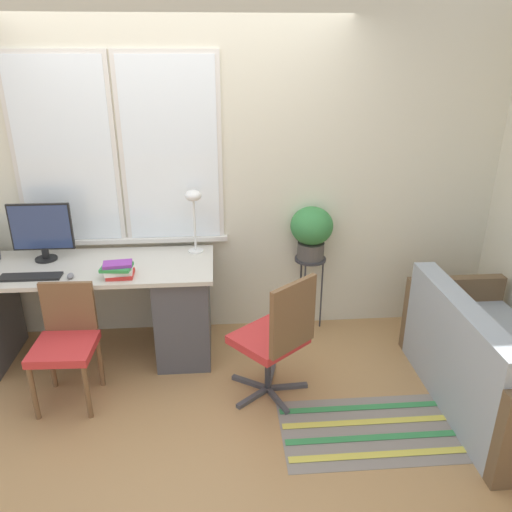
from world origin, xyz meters
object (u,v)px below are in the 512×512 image
object	(u,v)px
keyboard	(30,277)
office_chair_swivel	(276,337)
mouse	(70,276)
potted_plant	(312,230)
desk_lamp	(194,204)
plant_stand	(310,267)
couch_loveseat	(491,367)
book_stack	(118,270)
desk_chair_wooden	(66,341)
monitor	(42,231)

from	to	relation	value
keyboard	office_chair_swivel	xyz separation A→B (m)	(1.69, -0.42, -0.31)
mouse	potted_plant	size ratio (longest dim) A/B	0.17
desk_lamp	plant_stand	size ratio (longest dim) A/B	0.76
couch_loveseat	potted_plant	bearing A→B (deg)	44.11
plant_stand	potted_plant	xyz separation A→B (m)	(0.00, 0.00, 0.33)
couch_loveseat	plant_stand	world-z (taller)	couch_loveseat
book_stack	desk_chair_wooden	bearing A→B (deg)	-138.97
monitor	book_stack	size ratio (longest dim) A/B	2.02
desk_lamp	couch_loveseat	bearing A→B (deg)	-26.76
plant_stand	office_chair_swivel	bearing A→B (deg)	-113.06
monitor	office_chair_swivel	size ratio (longest dim) A/B	0.49
office_chair_swivel	desk_lamp	bearing A→B (deg)	-95.99
plant_stand	couch_loveseat	bearing A→B (deg)	-45.89
desk_lamp	mouse	bearing A→B (deg)	-153.13
mouse	plant_stand	world-z (taller)	mouse
monitor	mouse	bearing A→B (deg)	-52.71
monitor	desk_lamp	bearing A→B (deg)	3.96
keyboard	book_stack	world-z (taller)	book_stack
desk_chair_wooden	plant_stand	xyz separation A→B (m)	(1.80, 0.81, 0.12)
office_chair_swivel	couch_loveseat	bearing A→B (deg)	133.61
desk_lamp	book_stack	distance (m)	0.76
desk_lamp	potted_plant	xyz separation A→B (m)	(0.94, 0.08, -0.26)
monitor	couch_loveseat	bearing A→B (deg)	-16.51
mouse	book_stack	distance (m)	0.33
plant_stand	desk_lamp	bearing A→B (deg)	-174.98
keyboard	desk_chair_wooden	distance (m)	0.54
monitor	desk_lamp	size ratio (longest dim) A/B	0.91
book_stack	office_chair_swivel	xyz separation A→B (m)	(1.07, -0.40, -0.35)
desk_lamp	desk_chair_wooden	world-z (taller)	desk_lamp
desk_chair_wooden	mouse	bearing A→B (deg)	91.13
desk_lamp	potted_plant	distance (m)	0.98
couch_loveseat	plant_stand	xyz separation A→B (m)	(-1.05, 1.08, 0.30)
plant_stand	keyboard	bearing A→B (deg)	-166.71
desk_lamp	office_chair_swivel	size ratio (longest dim) A/B	0.54
potted_plant	mouse	bearing A→B (deg)	-163.93
potted_plant	monitor	bearing A→B (deg)	-175.56
mouse	office_chair_swivel	bearing A→B (deg)	-15.64
keyboard	book_stack	size ratio (longest dim) A/B	1.88
office_chair_swivel	potted_plant	bearing A→B (deg)	-152.56
monitor	mouse	xyz separation A→B (m)	(0.27, -0.36, -0.22)
keyboard	desk_chair_wooden	xyz separation A→B (m)	(0.28, -0.31, -0.34)
monitor	plant_stand	bearing A→B (deg)	4.44
monitor	potted_plant	world-z (taller)	monitor
monitor	desk_chair_wooden	size ratio (longest dim) A/B	0.55
plant_stand	mouse	bearing A→B (deg)	-163.93
office_chair_swivel	book_stack	bearing A→B (deg)	-59.90
desk_chair_wooden	office_chair_swivel	bearing A→B (deg)	-2.23
desk_chair_wooden	potted_plant	distance (m)	2.02
desk_chair_wooden	plant_stand	distance (m)	1.98
keyboard	book_stack	xyz separation A→B (m)	(0.61, -0.02, 0.04)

